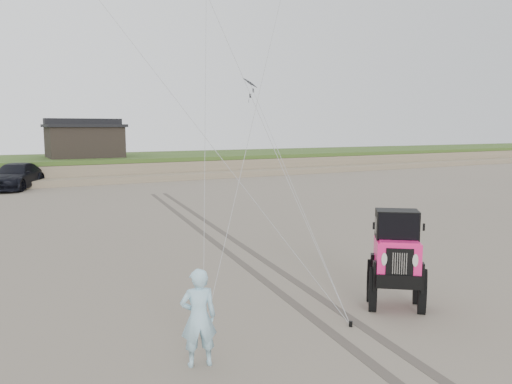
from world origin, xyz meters
The scene contains 9 objects.
ground centered at (0.00, 0.00, 0.00)m, with size 160.00×160.00×0.00m, color #6B6054.
dune_ridge centered at (0.00, 37.50, 0.82)m, with size 160.00×14.25×1.73m.
cabin centered at (2.00, 37.00, 3.24)m, with size 6.40×5.40×3.35m.
truck_c centered at (-3.89, 30.35, 0.89)m, with size 2.50×6.15×1.78m, color black.
jeep centered at (2.63, 0.00, 0.94)m, with size 2.18×5.05×1.88m, color #FF2078, non-canonical shape.
man centered at (-2.58, -0.44, 0.91)m, with size 0.66×0.43×1.81m, color #87B7D1.
stake_main centered at (-2.06, 0.62, 0.06)m, with size 0.08×0.08×0.12m, color black.
stake_aux centered at (0.98, -0.37, 0.06)m, with size 0.08×0.08×0.12m, color black.
tire_tracks centered at (2.00, 8.00, 0.00)m, with size 5.22×29.74×0.01m.
Camera 1 is at (-5.79, -8.47, 4.29)m, focal length 35.00 mm.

